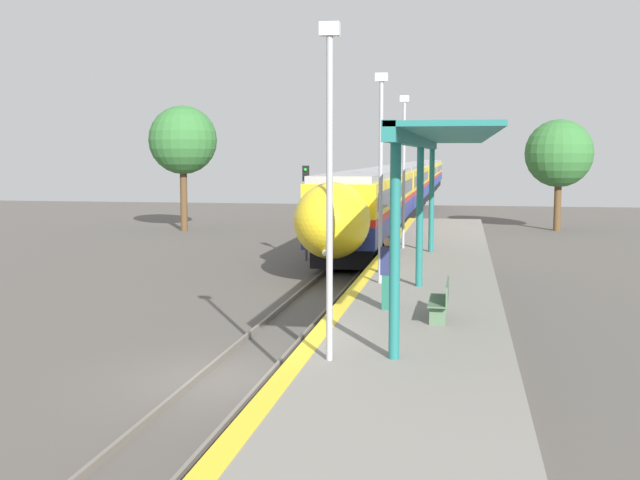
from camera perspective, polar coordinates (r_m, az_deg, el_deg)
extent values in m
plane|color=#56514C|center=(17.39, -6.13, -9.85)|extent=(120.00, 120.00, 0.00)
cube|color=slate|center=(17.58, -8.42, -9.45)|extent=(0.08, 90.00, 0.15)
cube|color=slate|center=(17.19, -3.79, -9.76)|extent=(0.08, 90.00, 0.15)
cube|color=black|center=(42.00, 3.65, 0.46)|extent=(2.55, 20.74, 0.86)
cube|color=navy|center=(41.93, 3.66, 1.66)|extent=(2.90, 22.54, 0.89)
cube|color=red|center=(41.88, 3.67, 2.48)|extent=(2.91, 22.54, 0.31)
cube|color=yellow|center=(41.84, 3.67, 3.61)|extent=(2.90, 22.54, 1.35)
cube|color=black|center=(41.84, 3.67, 3.52)|extent=(2.93, 20.74, 0.74)
cube|color=#9E9EA3|center=(41.81, 3.68, 4.74)|extent=(2.61, 22.54, 0.30)
cylinder|color=black|center=(34.16, 0.90, -1.20)|extent=(0.12, 0.85, 0.85)
cylinder|color=black|center=(33.96, 3.30, -1.25)|extent=(0.12, 0.85, 0.85)
cylinder|color=black|center=(36.32, 1.46, -0.76)|extent=(0.12, 0.85, 0.85)
cylinder|color=black|center=(36.13, 3.72, -0.81)|extent=(0.12, 0.85, 0.85)
cylinder|color=black|center=(47.93, 3.60, 0.89)|extent=(0.12, 0.85, 0.85)
cylinder|color=black|center=(47.79, 5.31, 0.86)|extent=(0.12, 0.85, 0.85)
cylinder|color=black|center=(50.11, 3.89, 1.12)|extent=(0.12, 0.85, 0.85)
cylinder|color=black|center=(49.97, 5.53, 1.09)|extent=(0.12, 0.85, 0.85)
ellipsoid|color=yellow|center=(29.42, 0.87, 1.40)|extent=(2.78, 3.98, 2.81)
ellipsoid|color=black|center=(28.89, 0.72, 2.23)|extent=(2.03, 2.32, 1.43)
sphere|color=#F9F4CC|center=(28.06, 0.38, -0.94)|extent=(0.24, 0.24, 0.24)
cube|color=black|center=(65.18, 5.99, 2.45)|extent=(2.55, 20.74, 0.86)
cube|color=navy|center=(65.13, 6.00, 3.22)|extent=(2.90, 22.54, 0.89)
cube|color=red|center=(65.10, 6.01, 3.75)|extent=(2.91, 22.54, 0.31)
cube|color=yellow|center=(65.07, 6.02, 4.48)|extent=(2.90, 22.54, 1.35)
cube|color=black|center=(65.07, 6.02, 4.42)|extent=(2.93, 20.74, 0.74)
cube|color=#9E9EA3|center=(65.05, 6.02, 5.20)|extent=(2.61, 22.54, 0.30)
cylinder|color=black|center=(57.21, 4.68, 1.73)|extent=(0.12, 0.85, 0.85)
cylinder|color=black|center=(57.09, 6.12, 1.71)|extent=(0.12, 0.85, 0.85)
cylinder|color=black|center=(59.40, 4.88, 1.89)|extent=(0.12, 0.85, 0.85)
cylinder|color=black|center=(59.28, 6.27, 1.87)|extent=(0.12, 0.85, 0.85)
cylinder|color=black|center=(71.10, 5.76, 2.57)|extent=(0.12, 0.85, 0.85)
cylinder|color=black|center=(71.01, 6.92, 2.55)|extent=(0.12, 0.85, 0.85)
cylinder|color=black|center=(73.29, 5.90, 2.68)|extent=(0.12, 0.85, 0.85)
cylinder|color=black|center=(73.20, 7.02, 2.66)|extent=(0.12, 0.85, 0.85)
cube|color=black|center=(88.44, 7.11, 3.39)|extent=(2.55, 20.74, 0.86)
cube|color=navy|center=(88.40, 7.12, 3.96)|extent=(2.90, 22.54, 0.89)
cube|color=red|center=(88.38, 7.12, 4.35)|extent=(2.91, 22.54, 0.31)
cube|color=yellow|center=(88.36, 7.13, 4.88)|extent=(2.90, 22.54, 1.35)
cube|color=black|center=(88.36, 7.13, 4.84)|extent=(2.93, 20.74, 0.74)
cube|color=#9E9EA3|center=(88.35, 7.13, 5.42)|extent=(2.61, 22.54, 0.30)
cylinder|color=black|center=(80.43, 6.28, 2.97)|extent=(0.12, 0.85, 0.85)
cylinder|color=black|center=(80.35, 7.31, 2.96)|extent=(0.12, 0.85, 0.85)
cylinder|color=black|center=(82.62, 6.38, 3.05)|extent=(0.12, 0.85, 0.85)
cylinder|color=black|center=(82.54, 7.38, 3.04)|extent=(0.12, 0.85, 0.85)
cylinder|color=black|center=(94.36, 6.86, 3.42)|extent=(0.12, 0.85, 0.85)
cylinder|color=black|center=(94.29, 7.74, 3.41)|extent=(0.12, 0.85, 0.85)
cylinder|color=black|center=(96.56, 6.94, 3.48)|extent=(0.12, 0.85, 0.85)
cylinder|color=black|center=(96.49, 7.79, 3.47)|extent=(0.12, 0.85, 0.85)
cube|color=black|center=(111.73, 7.76, 3.94)|extent=(2.55, 20.74, 0.86)
cube|color=navy|center=(111.71, 7.76, 4.39)|extent=(2.90, 22.54, 0.89)
cube|color=red|center=(111.69, 7.77, 4.69)|extent=(2.91, 22.54, 0.31)
cube|color=yellow|center=(111.67, 7.78, 5.12)|extent=(2.90, 22.54, 1.35)
cube|color=black|center=(111.67, 7.78, 5.08)|extent=(2.93, 20.74, 0.74)
cube|color=#9E9EA3|center=(111.66, 7.78, 5.54)|extent=(2.61, 22.54, 0.30)
cylinder|color=black|center=(103.70, 7.17, 3.66)|extent=(0.12, 0.85, 0.85)
cylinder|color=black|center=(103.64, 7.96, 3.64)|extent=(0.12, 0.85, 0.85)
cylinder|color=black|center=(105.90, 7.23, 3.71)|extent=(0.12, 0.85, 0.85)
cylinder|color=black|center=(105.84, 8.01, 3.69)|extent=(0.12, 0.85, 0.85)
cylinder|color=black|center=(117.65, 7.53, 3.94)|extent=(0.12, 0.85, 0.85)
cylinder|color=black|center=(117.60, 8.23, 3.93)|extent=(0.12, 0.85, 0.85)
cylinder|color=black|center=(119.85, 7.58, 3.97)|extent=(0.12, 0.85, 0.85)
cylinder|color=black|center=(119.79, 8.27, 3.96)|extent=(0.12, 0.85, 0.85)
cube|color=gray|center=(16.64, 6.20, -8.86)|extent=(4.22, 64.00, 0.97)
cube|color=yellow|center=(16.75, -0.36, -6.99)|extent=(0.40, 64.00, 0.01)
cube|color=#4C6B4C|center=(18.15, 8.35, -5.37)|extent=(0.36, 0.06, 0.42)
cube|color=#4C6B4C|center=(19.46, 8.48, -4.59)|extent=(0.36, 0.06, 0.42)
cube|color=#4C6B4C|center=(18.76, 8.42, -4.29)|extent=(0.44, 1.78, 0.03)
cube|color=#4C6B4C|center=(18.72, 9.05, -3.60)|extent=(0.04, 1.78, 0.44)
cube|color=#1E604C|center=(19.79, 4.84, -3.71)|extent=(0.28, 0.20, 0.86)
cube|color=navy|center=(19.68, 4.86, -1.49)|extent=(0.36, 0.22, 0.68)
sphere|color=#936B4C|center=(19.62, 4.87, -0.16)|extent=(0.23, 0.23, 0.23)
cylinder|color=#59595E|center=(35.98, -1.01, 1.35)|extent=(0.14, 0.14, 3.57)
cube|color=black|center=(35.87, -1.02, 4.75)|extent=(0.28, 0.20, 0.70)
sphere|color=#1ED833|center=(35.76, -1.06, 5.02)|extent=(0.14, 0.14, 0.14)
sphere|color=#330A0A|center=(35.76, -1.05, 4.47)|extent=(0.14, 0.14, 0.14)
cylinder|color=#9E9EA3|center=(14.57, 0.68, 2.76)|extent=(0.12, 0.12, 5.90)
cube|color=silver|center=(14.72, 0.70, 14.78)|extent=(0.36, 0.20, 0.24)
cylinder|color=#9E9EA3|center=(23.58, 4.34, 4.02)|extent=(0.12, 0.12, 5.90)
cube|color=silver|center=(23.66, 4.40, 11.47)|extent=(0.36, 0.20, 0.24)
cylinder|color=#9E9EA3|center=(32.62, 5.97, 4.58)|extent=(0.12, 0.12, 5.90)
cube|color=silver|center=(32.69, 6.03, 9.97)|extent=(0.36, 0.20, 0.24)
cylinder|color=#1E6B66|center=(14.83, 5.34, -0.73)|extent=(0.20, 0.20, 4.08)
cylinder|color=#1E6B66|center=(23.18, 7.11, 1.71)|extent=(0.20, 0.20, 4.08)
cylinder|color=#1E6B66|center=(31.56, 7.94, 2.85)|extent=(0.20, 0.20, 4.08)
cube|color=#1E6B66|center=(23.12, 7.18, 7.01)|extent=(0.24, 19.81, 0.36)
cube|color=#1E6B66|center=(23.09, 9.43, 7.27)|extent=(2.00, 19.81, 0.10)
cylinder|color=brown|center=(50.90, -9.66, 2.88)|extent=(0.44, 0.44, 3.97)
sphere|color=#337033|center=(50.83, -9.74, 7.03)|extent=(4.24, 4.24, 4.24)
cylinder|color=brown|center=(52.42, 16.53, 2.36)|extent=(0.44, 0.44, 3.16)
sphere|color=#337033|center=(52.32, 16.64, 5.93)|extent=(4.21, 4.21, 4.21)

